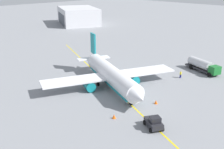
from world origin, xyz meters
TOP-DOWN VIEW (x-y plane):
  - ground_plane at (0.00, 0.00)m, footprint 400.00×400.00m
  - airplane at (-0.44, 0.18)m, footprint 29.20×29.94m
  - fuel_tanker at (8.45, 24.23)m, footprint 10.69×5.61m
  - pushback_tug at (17.34, -7.43)m, footprint 4.12×3.65m
  - refueling_worker at (7.08, 16.25)m, footprint 0.52×0.61m
  - safety_cone_nose at (10.56, -9.74)m, footprint 0.67×0.67m
  - safety_cone_wingtip at (11.99, 0.17)m, footprint 0.65×0.65m
  - distant_hangar at (-75.77, 48.95)m, footprint 31.05×26.97m
  - taxi_line_marking at (0.00, 0.00)m, footprint 82.14×33.60m

SIDE VIEW (x-z plane):
  - ground_plane at x=0.00m, z-range 0.00..0.00m
  - taxi_line_marking at x=0.00m, z-range 0.00..0.01m
  - safety_cone_wingtip at x=11.99m, z-range 0.00..0.73m
  - safety_cone_nose at x=10.56m, z-range 0.00..0.75m
  - refueling_worker at x=7.08m, z-range -0.03..1.68m
  - pushback_tug at x=17.34m, z-range -0.09..2.11m
  - fuel_tanker at x=8.45m, z-range 0.15..3.30m
  - airplane at x=-0.44m, z-range -2.18..7.57m
  - distant_hangar at x=-75.77m, z-range -0.01..8.38m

